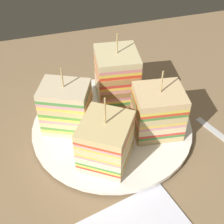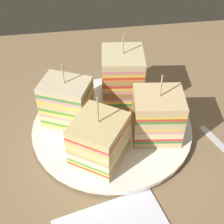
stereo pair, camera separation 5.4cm
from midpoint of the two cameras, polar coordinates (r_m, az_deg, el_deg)
ground_plane at (r=57.63cm, az=2.68°, el=-4.01°), size 108.62×75.32×1.80cm
plate at (r=56.39cm, az=2.74°, el=-2.79°), size 27.71×27.71×1.37cm
sandwich_wedge_0 at (r=53.75cm, az=-5.17°, el=1.37°), size 9.46×8.48×12.14cm
sandwich_wedge_1 at (r=48.10cm, az=0.91°, el=-5.23°), size 10.10×10.31×12.28cm
sandwich_wedge_2 at (r=52.57cm, az=10.91°, el=-0.80°), size 8.58×7.79×12.09cm
sandwich_wedge_3 at (r=58.54cm, az=4.50°, el=6.09°), size 8.17×8.60×13.51cm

